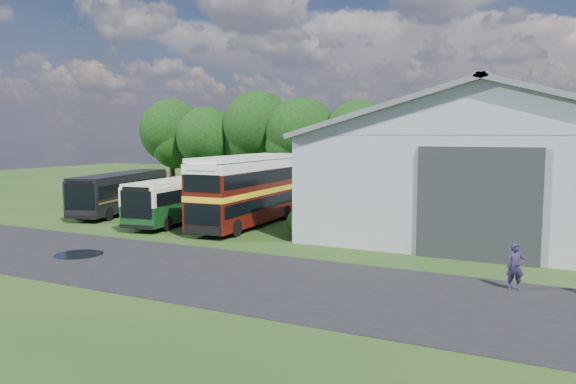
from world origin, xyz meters
The scene contains 16 objects.
ground centered at (0.00, 0.00, 0.00)m, with size 120.00×120.00×0.00m, color #1B3711.
asphalt_road centered at (3.00, -3.00, 0.00)m, with size 60.00×8.00×0.02m, color black.
puddle centered at (-1.50, -3.00, 0.00)m, with size 2.20×2.20×0.01m, color black.
storage_shed centered at (15.00, 15.98, 4.17)m, with size 18.80×24.80×8.15m.
tree_left_a centered at (-18.00, 24.50, 5.87)m, with size 6.46×6.46×9.12m.
tree_left_b centered at (-13.00, 23.50, 5.25)m, with size 5.78×5.78×8.16m.
tree_mid centered at (-8.00, 24.80, 6.18)m, with size 6.80×6.80×9.60m.
tree_right_a centered at (-3.00, 23.80, 5.69)m, with size 6.26×6.26×8.83m.
tree_right_b centered at (2.00, 24.60, 5.44)m, with size 5.98×5.98×8.45m.
shrub_front centered at (5.60, 6.00, 0.00)m, with size 1.70×1.70×1.70m, color #194714.
shrub_mid centered at (5.60, 8.00, 0.00)m, with size 1.60×1.60×1.60m, color #194714.
shrub_back centered at (5.60, 10.00, 0.00)m, with size 1.80×1.80×1.80m, color #194714.
bus_green_single centered at (-3.48, 7.27, 1.47)m, with size 3.61×10.22×2.76m.
bus_maroon_double centered at (1.18, 7.44, 2.13)m, with size 3.12×10.05×4.26m.
bus_dark_single centered at (-9.70, 8.42, 1.49)m, with size 4.81×10.42×2.80m.
visitor_a centered at (16.96, -0.18, 0.83)m, with size 0.61×0.40×1.67m, color #241B3D.
Camera 1 is at (18.63, -21.24, 5.54)m, focal length 35.00 mm.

